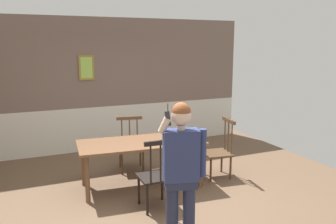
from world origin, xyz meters
TOP-DOWN VIEW (x-y plane):
  - ground_plane at (0.00, 0.00)m, footprint 7.29×7.29m
  - room_back_partition at (-0.00, 3.02)m, footprint 6.63×0.17m
  - dining_table at (0.07, 0.67)m, footprint 2.06×1.05m
  - chair_near_window at (0.15, 1.50)m, footprint 0.56×0.56m
  - chair_by_doorway at (1.45, 0.54)m, footprint 0.51×0.51m
  - chair_at_table_head at (-0.00, -0.15)m, footprint 0.46×0.46m
  - person_figure at (-0.08, -1.12)m, footprint 0.54×0.31m

SIDE VIEW (x-z plane):
  - ground_plane at x=0.00m, z-range 0.00..0.00m
  - chair_near_window at x=0.15m, z-range -0.02..0.94m
  - chair_by_doorway at x=1.45m, z-range -0.04..0.98m
  - chair_at_table_head at x=0.00m, z-range -0.03..1.01m
  - dining_table at x=0.07m, z-range 0.30..1.05m
  - person_figure at x=-0.08m, z-range 0.12..1.80m
  - room_back_partition at x=0.00m, z-range -0.05..2.80m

